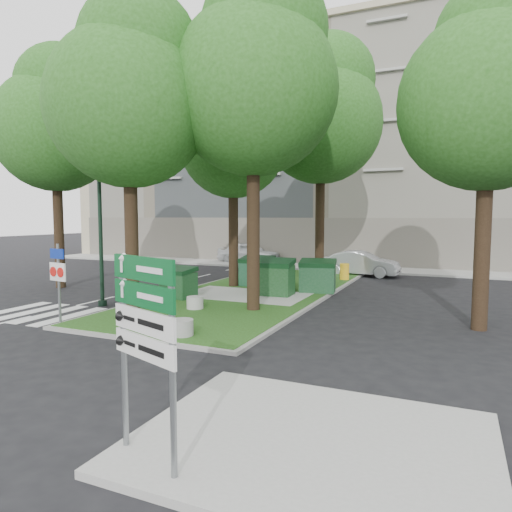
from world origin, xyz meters
The scene contains 26 objects.
ground centered at (0.00, 0.00, 0.00)m, with size 120.00×120.00×0.00m, color black.
median_island centered at (0.50, 8.00, 0.06)m, with size 6.00×16.00×0.12m, color #234012.
median_kerb centered at (0.50, 8.00, 0.05)m, with size 6.30×16.30×0.10m, color gray.
sidewalk_corner centered at (6.50, -3.50, 0.06)m, with size 5.00×4.00×0.12m, color #999993.
building_sidewalk centered at (0.00, 18.50, 0.06)m, with size 42.00×3.00×0.12m, color #999993.
zebra_crossing centered at (-3.75, 1.50, 0.01)m, with size 5.00×3.00×0.01m, color silver.
apartment_building centered at (0.00, 26.00, 8.00)m, with size 41.00×12.00×16.00m, color #BFAF8F.
tree_median_near_left centered at (-1.41, 2.56, 7.32)m, with size 5.20×5.20×10.53m.
tree_median_near_right centered at (2.09, 4.56, 7.99)m, with size 5.60×5.60×11.46m.
tree_median_mid centered at (-0.91, 9.06, 6.98)m, with size 4.80×4.80×9.99m.
tree_median_far centered at (2.29, 12.06, 8.32)m, with size 5.80×5.80×11.93m.
tree_street_left centered at (-8.41, 6.06, 7.65)m, with size 5.40×5.40×11.00m.
tree_street_right centered at (9.09, 5.06, 6.98)m, with size 5.00×5.00×10.06m.
dumpster_a centered at (-1.63, 5.41, 0.71)m, with size 1.48×1.18×1.23m.
dumpster_b centered at (-0.03, 9.47, 0.78)m, with size 1.50×1.06×1.38m.
dumpster_c centered at (1.57, 7.47, 0.83)m, with size 1.66×1.21×1.49m.
dumpster_d centered at (3.00, 8.92, 0.79)m, with size 1.65×1.28×1.39m.
bollard_left centered at (-2.10, 3.79, 0.30)m, with size 0.51×0.51×0.36m, color #9A9A95.
bollard_right centered at (1.66, 0.60, 0.33)m, with size 0.60×0.60×0.43m, color gray.
bollard_mid centered at (0.09, 3.82, 0.33)m, with size 0.58×0.58×0.41m, color #A4A49E.
litter_bin centered at (3.20, 13.10, 0.52)m, with size 0.46×0.46×0.80m, color yellow.
street_lamp centered at (-3.62, 3.38, 3.62)m, with size 0.46×0.46×5.76m.
traffic_sign_pole centered at (-2.61, 0.46, 1.60)m, with size 0.74×0.17×2.49m.
directional_sign centered at (4.70, -4.91, 1.90)m, with size 1.27×0.51×2.68m.
car_white centered at (-4.94, 19.28, 0.76)m, with size 1.79×4.44×1.51m, color silver.
car_silver centered at (3.50, 15.78, 0.69)m, with size 1.46×4.18×1.38m, color #ACAEB5.
Camera 1 is at (8.29, -9.59, 3.31)m, focal length 32.00 mm.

